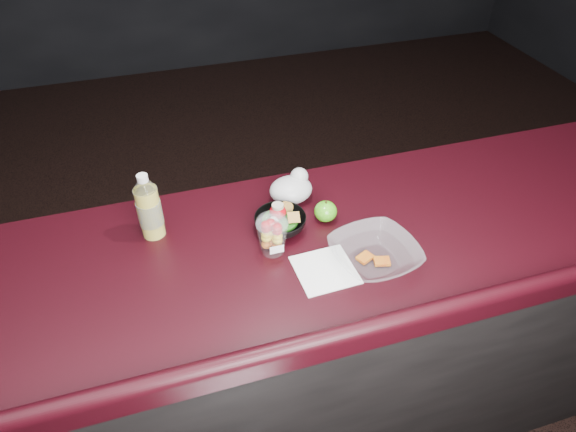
% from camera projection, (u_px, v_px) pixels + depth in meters
% --- Properties ---
extents(counter, '(4.06, 0.71, 1.02)m').
position_uv_depth(counter, '(272.00, 355.00, 1.81)').
color(counter, black).
rests_on(counter, ground).
extents(lemonade_bottle, '(0.07, 0.07, 0.21)m').
position_uv_depth(lemonade_bottle, '(149.00, 210.00, 1.48)').
color(lemonade_bottle, gold).
rests_on(lemonade_bottle, counter).
extents(fruit_cup, '(0.09, 0.09, 0.13)m').
position_uv_depth(fruit_cup, '(272.00, 233.00, 1.44)').
color(fruit_cup, white).
rests_on(fruit_cup, counter).
extents(green_apple, '(0.07, 0.07, 0.07)m').
position_uv_depth(green_apple, '(326.00, 211.00, 1.57)').
color(green_apple, '#308B10').
rests_on(green_apple, counter).
extents(plastic_bag, '(0.14, 0.11, 0.10)m').
position_uv_depth(plastic_bag, '(292.00, 188.00, 1.64)').
color(plastic_bag, silver).
rests_on(plastic_bag, counter).
extents(snack_bowl, '(0.17, 0.17, 0.09)m').
position_uv_depth(snack_bowl, '(280.00, 222.00, 1.53)').
color(snack_bowl, black).
rests_on(snack_bowl, counter).
extents(takeout_bowl, '(0.27, 0.27, 0.06)m').
position_uv_depth(takeout_bowl, '(375.00, 254.00, 1.43)').
color(takeout_bowl, silver).
rests_on(takeout_bowl, counter).
extents(paper_napkin, '(0.17, 0.17, 0.00)m').
position_uv_depth(paper_napkin, '(325.00, 270.00, 1.42)').
color(paper_napkin, white).
rests_on(paper_napkin, counter).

